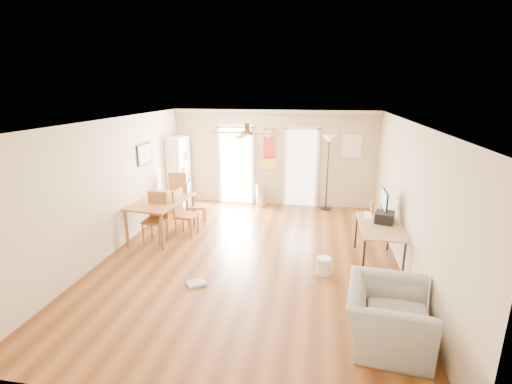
% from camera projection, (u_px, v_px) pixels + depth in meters
% --- Properties ---
extents(floor, '(7.00, 7.00, 0.00)m').
position_uv_depth(floor, '(251.00, 258.00, 7.08)').
color(floor, brown).
rests_on(floor, ground).
extents(ceiling, '(5.50, 7.00, 0.00)m').
position_uv_depth(ceiling, '(250.00, 121.00, 6.36)').
color(ceiling, silver).
rests_on(ceiling, floor).
extents(wall_back, '(5.50, 0.04, 2.60)m').
position_uv_depth(wall_back, '(274.00, 158.00, 10.04)').
color(wall_back, beige).
rests_on(wall_back, floor).
extents(wall_front, '(5.50, 0.04, 2.60)m').
position_uv_depth(wall_front, '(182.00, 295.00, 3.40)').
color(wall_front, beige).
rests_on(wall_front, floor).
extents(wall_left, '(0.04, 7.00, 2.60)m').
position_uv_depth(wall_left, '(112.00, 186.00, 7.16)').
color(wall_left, beige).
rests_on(wall_left, floor).
extents(wall_right, '(0.04, 7.00, 2.60)m').
position_uv_depth(wall_right, '(408.00, 200.00, 6.28)').
color(wall_right, beige).
rests_on(wall_right, floor).
extents(crown_molding, '(5.50, 7.00, 0.08)m').
position_uv_depth(crown_molding, '(250.00, 123.00, 6.38)').
color(crown_molding, white).
rests_on(crown_molding, wall_back).
extents(kitchen_doorway, '(0.90, 0.10, 2.10)m').
position_uv_depth(kitchen_doorway, '(236.00, 166.00, 10.26)').
color(kitchen_doorway, white).
rests_on(kitchen_doorway, wall_back).
extents(bathroom_doorway, '(0.80, 0.10, 2.10)m').
position_uv_depth(bathroom_doorway, '(301.00, 168.00, 9.97)').
color(bathroom_doorway, white).
rests_on(bathroom_doorway, wall_back).
extents(wall_decal, '(0.46, 0.03, 1.10)m').
position_uv_depth(wall_decal, '(269.00, 149.00, 9.97)').
color(wall_decal, red).
rests_on(wall_decal, wall_back).
extents(ac_grille, '(0.50, 0.04, 0.60)m').
position_uv_depth(ac_grille, '(352.00, 146.00, 9.57)').
color(ac_grille, white).
rests_on(ac_grille, wall_back).
extents(framed_poster, '(0.04, 0.66, 0.48)m').
position_uv_depth(framed_poster, '(144.00, 154.00, 8.38)').
color(framed_poster, black).
rests_on(framed_poster, wall_left).
extents(ceiling_fan, '(1.24, 1.24, 0.20)m').
position_uv_depth(ceiling_fan, '(247.00, 133.00, 6.13)').
color(ceiling_fan, '#593819').
rests_on(ceiling_fan, ceiling).
extents(bookshelf, '(0.47, 0.89, 1.89)m').
position_uv_depth(bookshelf, '(179.00, 172.00, 10.04)').
color(bookshelf, white).
rests_on(bookshelf, floor).
extents(dining_table, '(1.12, 1.67, 0.79)m').
position_uv_depth(dining_table, '(162.00, 217.00, 8.12)').
color(dining_table, '#91592F').
rests_on(dining_table, floor).
extents(dining_chair_right_a, '(0.48, 0.48, 1.01)m').
position_uv_depth(dining_chair_right_a, '(197.00, 204.00, 8.70)').
color(dining_chair_right_a, '#9E6633').
rests_on(dining_chair_right_a, floor).
extents(dining_chair_right_b, '(0.45, 0.45, 1.02)m').
position_uv_depth(dining_chair_right_b, '(186.00, 213.00, 8.04)').
color(dining_chair_right_b, '#A15B34').
rests_on(dining_chair_right_b, floor).
extents(dining_chair_near, '(0.45, 0.45, 1.04)m').
position_uv_depth(dining_chair_near, '(154.00, 218.00, 7.70)').
color(dining_chair_near, brown).
rests_on(dining_chair_near, floor).
extents(dining_chair_far, '(0.51, 0.51, 1.09)m').
position_uv_depth(dining_chair_far, '(180.00, 192.00, 9.58)').
color(dining_chair_far, '#A87236').
rests_on(dining_chair_far, floor).
extents(trash_can, '(0.31, 0.31, 0.61)m').
position_uv_depth(trash_can, '(261.00, 195.00, 10.11)').
color(trash_can, silver).
rests_on(trash_can, floor).
extents(torchiere_lamp, '(0.44, 0.44, 1.99)m').
position_uv_depth(torchiere_lamp, '(327.00, 173.00, 9.65)').
color(torchiere_lamp, black).
rests_on(torchiere_lamp, floor).
extents(computer_desk, '(0.72, 1.44, 0.77)m').
position_uv_depth(computer_desk, '(377.00, 245.00, 6.73)').
color(computer_desk, '#A48159').
rests_on(computer_desk, floor).
extents(imac, '(0.24, 0.57, 0.53)m').
position_uv_depth(imac, '(384.00, 204.00, 6.94)').
color(imac, black).
rests_on(imac, computer_desk).
extents(keyboard, '(0.18, 0.46, 0.02)m').
position_uv_depth(keyboard, '(368.00, 215.00, 7.09)').
color(keyboard, white).
rests_on(keyboard, computer_desk).
extents(printer, '(0.41, 0.44, 0.19)m').
position_uv_depth(printer, '(385.00, 217.00, 6.74)').
color(printer, black).
rests_on(printer, computer_desk).
extents(orange_bottle, '(0.09, 0.09, 0.24)m').
position_uv_depth(orange_bottle, '(373.00, 207.00, 7.24)').
color(orange_bottle, '#E35914').
rests_on(orange_bottle, computer_desk).
extents(wastebasket_a, '(0.28, 0.28, 0.30)m').
position_uv_depth(wastebasket_a, '(324.00, 266.00, 6.42)').
color(wastebasket_a, silver).
rests_on(wastebasket_a, floor).
extents(floor_cloth, '(0.38, 0.36, 0.04)m').
position_uv_depth(floor_cloth, '(196.00, 283.00, 6.10)').
color(floor_cloth, '#9E9E99').
rests_on(floor_cloth, floor).
extents(armchair, '(1.15, 1.28, 0.75)m').
position_uv_depth(armchair, '(388.00, 317.00, 4.63)').
color(armchair, gray).
rests_on(armchair, floor).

